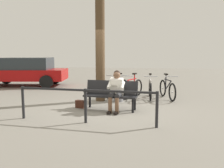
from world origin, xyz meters
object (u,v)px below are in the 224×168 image
at_px(bicycle_red, 132,88).
at_px(parked_car, 26,71).
at_px(bench, 111,93).
at_px(tree_trunk, 100,47).
at_px(bicycle_purple, 167,89).
at_px(bicycle_green, 118,88).
at_px(person_reading, 116,89).
at_px(handbag, 80,104).
at_px(litter_bin, 119,89).
at_px(bicycle_black, 150,89).

xyz_separation_m(bicycle_red, parked_car, (5.73, -2.36, 0.41)).
distance_m(bench, bicycle_red, 2.08).
relative_size(tree_trunk, parked_car, 0.86).
relative_size(bicycle_purple, bicycle_green, 1.02).
height_order(person_reading, bicycle_green, person_reading).
bearing_deg(handbag, bicycle_red, -125.66).
relative_size(litter_bin, bicycle_green, 0.54).
distance_m(litter_bin, bicycle_black, 1.32).
relative_size(person_reading, bicycle_red, 0.76).
bearing_deg(parked_car, litter_bin, 139.75).
distance_m(bicycle_black, bicycle_red, 0.69).
height_order(litter_bin, parked_car, parked_car).
distance_m(bench, handbag, 1.05).
bearing_deg(tree_trunk, bench, 116.14).
bearing_deg(parked_car, handbag, 124.89).
bearing_deg(litter_bin, bicycle_purple, -155.46).
xyz_separation_m(bench, tree_trunk, (0.61, -1.24, 1.41)).
distance_m(person_reading, bicycle_black, 2.37).
height_order(bicycle_black, bicycle_red, same).
bearing_deg(bicycle_green, bicycle_red, 120.77).
bearing_deg(bicycle_red, litter_bin, -4.55).
bearing_deg(bicycle_black, bicycle_purple, 92.68).
height_order(bicycle_purple, parked_car, parked_car).
relative_size(handbag, bicycle_purple, 0.18).
xyz_separation_m(bench, litter_bin, (-0.05, -1.23, -0.07)).
bearing_deg(bicycle_green, parked_car, -94.35).
relative_size(litter_bin, bicycle_purple, 0.53).
bearing_deg(tree_trunk, parked_car, -33.98).
relative_size(handbag, bicycle_red, 0.19).
relative_size(handbag, tree_trunk, 0.08).
height_order(bicycle_black, parked_car, parked_car).
xyz_separation_m(tree_trunk, bicycle_red, (-1.07, -0.78, -1.55)).
bearing_deg(bicycle_black, tree_trunk, -70.30).
height_order(person_reading, parked_car, parked_car).
distance_m(tree_trunk, bicycle_purple, 2.95).
bearing_deg(parked_car, bicycle_black, 149.72).
bearing_deg(tree_trunk, person_reading, 119.11).
distance_m(person_reading, bicycle_red, 2.24).
bearing_deg(bicycle_green, tree_trunk, -16.02).
height_order(tree_trunk, bicycle_purple, tree_trunk).
relative_size(handbag, litter_bin, 0.35).
xyz_separation_m(person_reading, tree_trunk, (0.79, -1.42, 1.25)).
xyz_separation_m(bench, bicycle_black, (-1.15, -1.96, -0.15)).
distance_m(bicycle_red, bicycle_green, 0.56).
bearing_deg(tree_trunk, bicycle_purple, -161.91).
xyz_separation_m(person_reading, handbag, (1.16, -0.19, -0.54)).
xyz_separation_m(litter_bin, bicycle_red, (-0.41, -0.79, -0.07)).
distance_m(bicycle_purple, bicycle_green, 1.87).
height_order(bicycle_black, bicycle_green, same).
bearing_deg(bicycle_purple, parked_car, -125.30).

